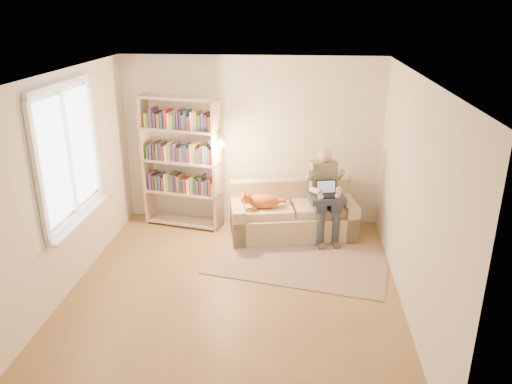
# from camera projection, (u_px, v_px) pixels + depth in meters

# --- Properties ---
(floor) EXTENTS (4.50, 4.50, 0.00)m
(floor) POSITION_uv_depth(u_px,v_px,m) (234.00, 292.00, 6.10)
(floor) COLOR olive
(floor) RESTS_ON ground
(ceiling) EXTENTS (4.00, 4.50, 0.02)m
(ceiling) POSITION_uv_depth(u_px,v_px,m) (230.00, 76.00, 5.18)
(ceiling) COLOR white
(ceiling) RESTS_ON wall_back
(wall_left) EXTENTS (0.02, 4.50, 2.60)m
(wall_left) POSITION_uv_depth(u_px,v_px,m) (62.00, 187.00, 5.81)
(wall_left) COLOR silver
(wall_left) RESTS_ON floor
(wall_right) EXTENTS (0.02, 4.50, 2.60)m
(wall_right) POSITION_uv_depth(u_px,v_px,m) (412.00, 198.00, 5.47)
(wall_right) COLOR silver
(wall_right) RESTS_ON floor
(wall_back) EXTENTS (4.00, 0.02, 2.60)m
(wall_back) POSITION_uv_depth(u_px,v_px,m) (252.00, 141.00, 7.74)
(wall_back) COLOR silver
(wall_back) RESTS_ON floor
(wall_front) EXTENTS (4.00, 0.02, 2.60)m
(wall_front) POSITION_uv_depth(u_px,v_px,m) (189.00, 304.00, 3.54)
(wall_front) COLOR silver
(wall_front) RESTS_ON floor
(window) EXTENTS (0.12, 1.52, 1.69)m
(window) POSITION_uv_depth(u_px,v_px,m) (73.00, 175.00, 5.97)
(window) COLOR white
(window) RESTS_ON wall_left
(sofa) EXTENTS (1.96, 1.17, 0.78)m
(sofa) POSITION_uv_depth(u_px,v_px,m) (292.00, 216.00, 7.55)
(sofa) COLOR tan
(sofa) RESTS_ON floor
(person) EXTENTS (0.47, 0.65, 1.34)m
(person) POSITION_uv_depth(u_px,v_px,m) (325.00, 189.00, 7.30)
(person) COLOR gray
(person) RESTS_ON sofa
(cat) EXTENTS (0.67, 0.33, 0.25)m
(cat) POSITION_uv_depth(u_px,v_px,m) (264.00, 201.00, 7.28)
(cat) COLOR orange
(cat) RESTS_ON sofa
(blanket) EXTENTS (0.57, 0.50, 0.08)m
(blanket) POSITION_uv_depth(u_px,v_px,m) (324.00, 198.00, 7.20)
(blanket) COLOR #242F3F
(blanket) RESTS_ON person
(laptop) EXTENTS (0.33, 0.29, 0.26)m
(laptop) POSITION_uv_depth(u_px,v_px,m) (325.00, 191.00, 7.18)
(laptop) COLOR black
(laptop) RESTS_ON blanket
(bookshelf) EXTENTS (1.35, 0.64, 2.05)m
(bookshelf) POSITION_uv_depth(u_px,v_px,m) (181.00, 156.00, 7.56)
(bookshelf) COLOR #BDAB8F
(bookshelf) RESTS_ON floor
(rug) EXTENTS (2.60, 1.84, 0.01)m
(rug) POSITION_uv_depth(u_px,v_px,m) (298.00, 261.00, 6.82)
(rug) COLOR gray
(rug) RESTS_ON floor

